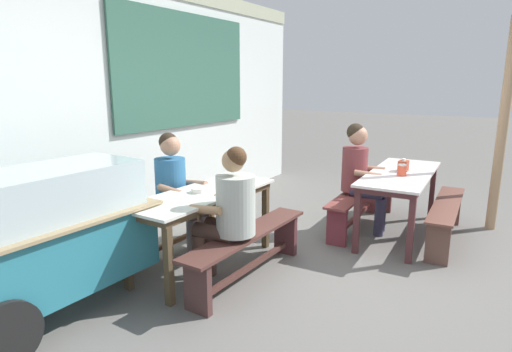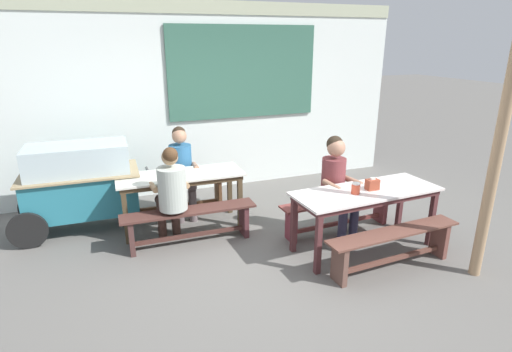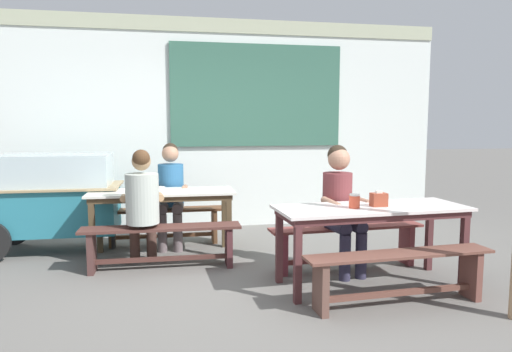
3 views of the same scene
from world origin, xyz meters
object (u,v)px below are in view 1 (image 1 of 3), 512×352
(bench_far_front, at_px, (248,247))
(tissue_box, at_px, (403,166))
(bench_near_front, at_px, (446,216))
(food_cart, at_px, (56,231))
(condiment_jar, at_px, (402,170))
(dining_table_far, at_px, (203,200))
(person_center_facing, at_px, (176,187))
(soup_bowl, at_px, (199,190))
(wooden_support_post, at_px, (503,127))
(bench_far_back, at_px, (166,227))
(bench_near_back, at_px, (355,203))
(person_right_near_table, at_px, (360,170))
(person_left_back_turned, at_px, (229,209))
(dining_table_near, at_px, (401,179))

(bench_far_front, height_order, tissue_box, tissue_box)
(bench_near_front, distance_m, food_cart, 3.93)
(bench_near_front, xyz_separation_m, condiment_jar, (-0.21, 0.46, 0.52))
(dining_table_far, bearing_deg, person_center_facing, 76.76)
(soup_bowl, height_order, wooden_support_post, wooden_support_post)
(soup_bowl, distance_m, wooden_support_post, 3.61)
(bench_far_back, relative_size, bench_far_front, 0.92)
(bench_near_back, distance_m, condiment_jar, 0.77)
(food_cart, bearing_deg, person_right_near_table, -24.61)
(food_cart, bearing_deg, person_left_back_turned, -40.42)
(bench_near_front, bearing_deg, bench_near_back, 92.80)
(bench_far_back, relative_size, condiment_jar, 11.66)
(dining_table_far, distance_m, wooden_support_post, 3.59)
(bench_far_front, xyz_separation_m, tissue_box, (1.98, -0.87, 0.50))
(dining_table_far, relative_size, food_cart, 0.93)
(bench_far_front, xyz_separation_m, bench_near_back, (1.88, -0.35, -0.01))
(soup_bowl, xyz_separation_m, wooden_support_post, (2.73, -2.33, 0.47))
(dining_table_near, height_order, bench_far_front, dining_table_near)
(person_left_back_turned, distance_m, soup_bowl, 0.50)
(person_center_facing, distance_m, tissue_box, 2.60)
(bench_far_back, xyz_separation_m, tissue_box, (1.96, -1.89, 0.51))
(dining_table_far, distance_m, person_left_back_turned, 0.48)
(person_right_near_table, bearing_deg, bench_far_back, 140.56)
(food_cart, bearing_deg, bench_far_front, -37.90)
(dining_table_near, distance_m, wooden_support_post, 1.35)
(bench_far_back, height_order, bench_far_front, same)
(bench_near_back, distance_m, wooden_support_post, 1.91)
(bench_near_back, bearing_deg, dining_table_far, 155.26)
(dining_table_near, bearing_deg, bench_near_front, -87.20)
(food_cart, distance_m, person_center_facing, 1.33)
(dining_table_near, distance_m, person_left_back_turned, 2.29)
(bench_far_back, relative_size, food_cart, 0.86)
(bench_far_front, distance_m, bench_near_front, 2.37)
(dining_table_near, distance_m, person_right_near_table, 0.46)
(dining_table_far, bearing_deg, dining_table_near, -35.88)
(dining_table_far, bearing_deg, food_cart, 160.41)
(bench_near_front, bearing_deg, wooden_support_post, -28.63)
(food_cart, height_order, person_right_near_table, person_right_near_table)
(bench_far_front, height_order, condiment_jar, condiment_jar)
(bench_near_front, xyz_separation_m, soup_bowl, (-1.96, 1.91, 0.47))
(person_right_near_table, distance_m, condiment_jar, 0.49)
(bench_far_front, height_order, food_cart, food_cart)
(dining_table_near, xyz_separation_m, bench_near_front, (0.02, -0.51, -0.38))
(bench_near_back, height_order, soup_bowl, soup_bowl)
(bench_near_front, bearing_deg, soup_bowl, 135.76)
(person_center_facing, xyz_separation_m, wooden_support_post, (2.59, -2.73, 0.53))
(soup_bowl, bearing_deg, wooden_support_post, -40.47)
(dining_table_far, relative_size, bench_far_front, 1.00)
(dining_table_near, bearing_deg, condiment_jar, -165.65)
(person_center_facing, bearing_deg, bench_far_back, 138.55)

